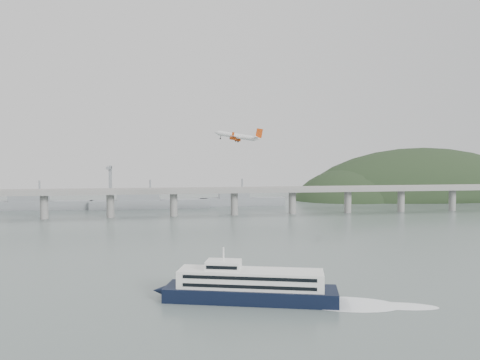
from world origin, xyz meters
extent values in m
plane|color=slate|center=(0.00, 0.00, 0.00)|extent=(900.00, 900.00, 0.00)
cube|color=gray|center=(0.00, 200.00, 20.00)|extent=(800.00, 22.00, 2.20)
cube|color=gray|center=(0.00, 189.50, 22.00)|extent=(800.00, 0.60, 1.80)
cube|color=gray|center=(0.00, 210.50, 22.00)|extent=(800.00, 0.60, 1.80)
cylinder|color=gray|center=(-130.00, 200.00, 9.50)|extent=(6.00, 6.00, 21.00)
cylinder|color=gray|center=(-80.00, 200.00, 9.50)|extent=(6.00, 6.00, 21.00)
cylinder|color=gray|center=(-30.00, 200.00, 9.50)|extent=(6.00, 6.00, 21.00)
cylinder|color=gray|center=(20.00, 200.00, 9.50)|extent=(6.00, 6.00, 21.00)
cylinder|color=gray|center=(70.00, 200.00, 9.50)|extent=(6.00, 6.00, 21.00)
cylinder|color=gray|center=(120.00, 200.00, 9.50)|extent=(6.00, 6.00, 21.00)
cylinder|color=gray|center=(170.00, 200.00, 9.50)|extent=(6.00, 6.00, 21.00)
cylinder|color=gray|center=(220.00, 200.00, 9.50)|extent=(6.00, 6.00, 21.00)
ellipsoid|color=black|center=(270.00, 330.00, -18.00)|extent=(320.00, 150.00, 156.00)
ellipsoid|color=black|center=(175.00, 320.00, -12.00)|extent=(140.00, 110.00, 96.00)
cube|color=gray|center=(-150.00, 270.00, 4.00)|extent=(95.67, 20.15, 8.00)
cube|color=gray|center=(-159.50, 270.00, 12.00)|extent=(33.90, 15.02, 8.00)
cylinder|color=gray|center=(-150.00, 270.00, 20.00)|extent=(1.60, 1.60, 14.00)
cube|color=gray|center=(-50.00, 265.00, 4.00)|extent=(110.55, 21.43, 8.00)
cube|color=gray|center=(-61.00, 265.00, 12.00)|extent=(39.01, 16.73, 8.00)
cylinder|color=gray|center=(-50.00, 265.00, 20.00)|extent=(1.60, 1.60, 14.00)
cube|color=gray|center=(40.00, 275.00, 4.00)|extent=(85.00, 13.60, 8.00)
cube|color=gray|center=(31.50, 275.00, 12.00)|extent=(29.75, 11.90, 8.00)
cylinder|color=gray|center=(40.00, 275.00, 20.00)|extent=(1.60, 1.60, 14.00)
cube|color=gray|center=(-90.00, 300.00, 20.00)|extent=(3.00, 3.00, 40.00)
cube|color=gray|center=(-90.00, 290.00, 38.00)|extent=(3.00, 28.00, 3.00)
cube|color=black|center=(-11.50, -32.81, 2.27)|extent=(58.34, 29.62, 4.55)
cone|color=black|center=(-40.86, -23.86, 2.27)|extent=(6.76, 6.01, 4.55)
cube|color=white|center=(-11.50, -32.81, 7.39)|extent=(48.98, 24.80, 5.68)
cube|color=black|center=(-13.17, -38.30, 8.87)|extent=(41.37, 12.77, 1.14)
cube|color=black|center=(-13.17, -38.30, 6.14)|extent=(41.37, 12.77, 1.14)
cube|color=black|center=(-9.83, -27.32, 8.87)|extent=(41.37, 12.77, 1.14)
cube|color=black|center=(-9.83, -27.32, 6.14)|extent=(41.37, 12.77, 1.14)
cube|color=white|center=(-20.20, -30.16, 11.71)|extent=(13.19, 10.93, 2.96)
cube|color=black|center=(-21.38, -34.02, 11.71)|extent=(9.83, 3.11, 1.14)
cylinder|color=white|center=(-20.20, -30.16, 15.35)|extent=(0.71, 0.71, 4.55)
ellipsoid|color=white|center=(18.94, -42.09, 0.06)|extent=(36.09, 25.20, 0.23)
ellipsoid|color=white|center=(34.17, -46.73, 0.06)|extent=(25.87, 14.99, 0.23)
cylinder|color=silver|center=(6.02, 102.88, 61.12)|extent=(22.22, 14.84, 7.03)
cone|color=silver|center=(-5.88, 109.09, 63.40)|extent=(4.90, 4.58, 3.62)
cone|color=silver|center=(18.36, 96.45, 59.19)|extent=(5.55, 4.76, 3.76)
cube|color=silver|center=(6.62, 102.51, 60.14)|extent=(16.92, 27.67, 2.50)
cube|color=silver|center=(17.72, 96.82, 59.92)|extent=(7.06, 10.33, 1.19)
cube|color=#C6400D|center=(18.95, 96.35, 62.54)|extent=(4.43, 2.18, 6.10)
cylinder|color=#C6400D|center=(7.42, 107.29, 58.94)|extent=(4.32, 3.63, 2.54)
cylinder|color=black|center=(5.86, 108.11, 59.24)|extent=(1.47, 1.94, 1.98)
cube|color=silver|center=(7.57, 107.27, 59.78)|extent=(2.13, 1.19, 1.37)
cylinder|color=#C6400D|center=(3.17, 98.97, 59.42)|extent=(4.32, 3.63, 2.54)
cylinder|color=black|center=(1.61, 99.79, 59.72)|extent=(1.47, 1.94, 1.98)
cube|color=silver|center=(3.31, 98.95, 60.26)|extent=(2.13, 1.19, 1.37)
cylinder|color=black|center=(7.36, 104.53, 58.52)|extent=(0.76, 0.48, 2.08)
cylinder|color=black|center=(7.20, 104.56, 57.60)|extent=(1.13, 0.76, 1.10)
cylinder|color=black|center=(5.35, 100.59, 58.75)|extent=(0.76, 0.48, 2.08)
cylinder|color=black|center=(5.18, 100.62, 57.83)|extent=(1.13, 0.76, 1.10)
cylinder|color=black|center=(-3.31, 107.61, 60.49)|extent=(0.76, 0.48, 2.08)
cylinder|color=black|center=(-3.47, 107.64, 59.56)|extent=(1.13, 0.76, 1.10)
cube|color=#C6400D|center=(14.85, 114.57, 60.12)|extent=(1.62, 0.84, 2.25)
cube|color=#C6400D|center=(1.70, 88.84, 61.61)|extent=(1.62, 0.84, 2.25)
camera|label=1|loc=(-40.83, -183.04, 47.19)|focal=35.00mm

